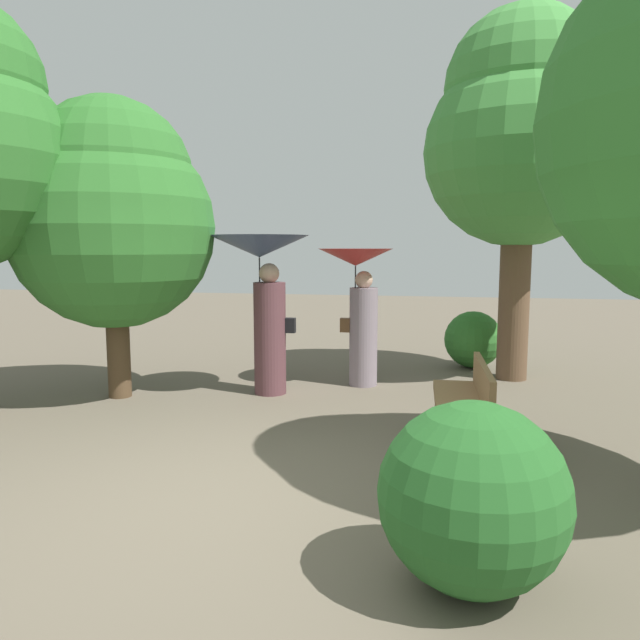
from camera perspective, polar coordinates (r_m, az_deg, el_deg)
ground_plane at (r=4.83m, az=-9.74°, el=-17.05°), size 40.00×40.00×0.00m
person_left at (r=7.84m, az=-5.53°, el=3.95°), size 1.32×1.32×2.13m
person_right at (r=8.31m, az=3.83°, el=2.59°), size 1.05×1.05×1.95m
park_bench at (r=5.98m, az=14.05°, el=-7.22°), size 0.54×1.52×0.83m
tree_mid_left at (r=8.06m, az=-19.52°, el=9.85°), size 2.60×2.60×3.85m
tree_mid_right at (r=9.28m, az=18.95°, el=16.91°), size 2.75×2.75×5.34m
bush_path_left at (r=9.93m, az=14.67°, el=-1.85°), size 0.93×0.93×0.93m
bush_path_right at (r=3.61m, az=14.63°, el=-16.25°), size 1.10×1.10×1.10m
path_marker_post at (r=4.67m, az=10.05°, el=-14.05°), size 0.12×0.12×0.58m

